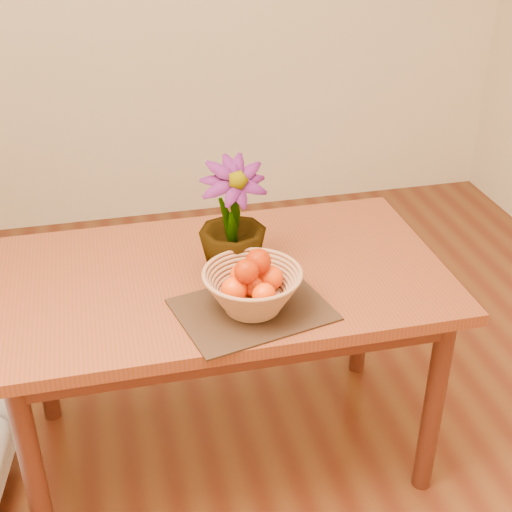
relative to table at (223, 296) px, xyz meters
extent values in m
plane|color=brown|center=(0.00, -0.30, -0.66)|extent=(4.50, 4.50, 0.00)
cube|color=maroon|center=(0.00, 0.00, 0.07)|extent=(1.40, 0.80, 0.04)
cube|color=#451C10|center=(0.00, 0.00, 0.01)|extent=(1.28, 0.68, 0.08)
cylinder|color=#451C10|center=(-0.62, -0.32, -0.31)|extent=(0.06, 0.06, 0.71)
cylinder|color=#451C10|center=(0.62, -0.32, -0.31)|extent=(0.06, 0.06, 0.71)
cylinder|color=#451C10|center=(-0.62, 0.32, -0.31)|extent=(0.06, 0.06, 0.71)
cylinder|color=#451C10|center=(0.62, 0.32, -0.31)|extent=(0.06, 0.06, 0.71)
cube|color=#311F12|center=(0.05, -0.22, 0.09)|extent=(0.48, 0.40, 0.01)
cylinder|color=#A66C45|center=(0.05, -0.22, 0.10)|extent=(0.14, 0.14, 0.01)
sphere|color=#F23F03|center=(0.05, -0.22, 0.17)|extent=(0.06, 0.06, 0.06)
sphere|color=#F23F03|center=(0.10, -0.20, 0.18)|extent=(0.07, 0.07, 0.07)
sphere|color=#F23F03|center=(0.03, -0.16, 0.18)|extent=(0.07, 0.07, 0.07)
sphere|color=#F23F03|center=(-0.01, -0.24, 0.18)|extent=(0.07, 0.07, 0.07)
sphere|color=#F23F03|center=(0.07, -0.28, 0.18)|extent=(0.07, 0.07, 0.07)
sphere|color=#F23F03|center=(0.07, -0.20, 0.24)|extent=(0.07, 0.07, 0.07)
sphere|color=#F23F03|center=(0.03, -0.24, 0.24)|extent=(0.07, 0.07, 0.07)
sphere|color=#F23F03|center=(0.07, -0.20, 0.24)|extent=(0.07, 0.07, 0.07)
sphere|color=#F23F03|center=(0.03, -0.24, 0.24)|extent=(0.07, 0.07, 0.07)
imported|color=#1B4313|center=(0.04, 0.00, 0.27)|extent=(0.22, 0.22, 0.37)
camera|label=1|loc=(-0.33, -1.87, 1.26)|focal=50.00mm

